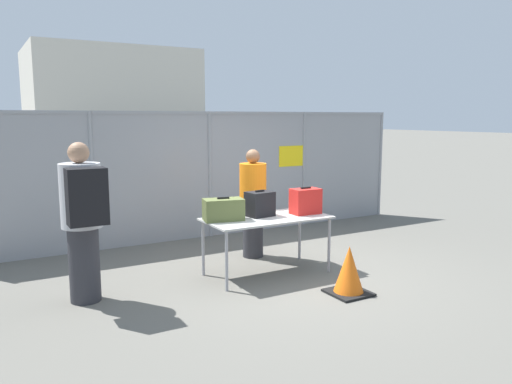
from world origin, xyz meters
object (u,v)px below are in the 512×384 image
Objects in this scene: suitcase_red at (306,201)px; utility_trailer at (248,190)px; traffic_cone at (349,272)px; inspection_table at (267,222)px; suitcase_olive at (223,210)px; suitcase_black at (260,204)px; traveler_hooded at (83,216)px; security_worker_near at (253,202)px.

suitcase_red is 5.23m from utility_trailer.
inspection_table is at bearing 111.01° from traffic_cone.
suitcase_olive is 0.56m from suitcase_black.
utility_trailer is at bearing 70.25° from suitcase_red.
suitcase_red reaches higher than inspection_table.
security_worker_near is at bearing 19.07° from traveler_hooded.
suitcase_olive is 0.94× the size of traffic_cone.
inspection_table is 0.92× the size of traveler_hooded.
suitcase_black reaches higher than inspection_table.
traveler_hooded reaches higher than suitcase_olive.
utility_trailer is (2.11, 4.00, -0.48)m from security_worker_near.
suitcase_red is at bearing 0.60° from traveler_hooded.
suitcase_olive is 1.22m from suitcase_red.
suitcase_black is at bearing 67.51° from security_worker_near.
traveler_hooded is at bearing -179.38° from suitcase_olive.
security_worker_near is 2.78× the size of traffic_cone.
inspection_table is at bearing 175.57° from suitcase_red.
suitcase_olive reaches higher than inspection_table.
suitcase_black is 0.78m from security_worker_near.
traffic_cone is at bearing -97.47° from suitcase_red.
security_worker_near is 4.55m from utility_trailer.
suitcase_olive is (-0.60, 0.12, 0.20)m from inspection_table.
suitcase_red is 0.96m from security_worker_near.
inspection_table is at bearing -115.99° from utility_trailer.
traveler_hooded reaches higher than suitcase_black.
suitcase_black is 0.23× the size of security_worker_near.
suitcase_olive is 0.13× the size of utility_trailer.
inspection_table is 0.65m from suitcase_red.
suitcase_olive is at bearing 168.69° from inspection_table.
security_worker_near reaches higher than suitcase_olive.
utility_trailer is at bearing 57.91° from suitcase_olive.
traffic_cone is (0.46, -1.19, -0.45)m from inspection_table.
security_worker_near is (0.85, 0.72, -0.08)m from suitcase_olive.
suitcase_red is (1.21, -0.17, 0.04)m from suitcase_olive.
suitcase_olive reaches higher than traffic_cone.
utility_trailer is at bearing 72.47° from traffic_cone.
traffic_cone is (1.06, -1.31, -0.66)m from suitcase_olive.
suitcase_olive is at bearing 40.02° from security_worker_near.
suitcase_red is at bearing -4.43° from inspection_table.
suitcase_olive is 1.80m from traffic_cone.
security_worker_near is at bearing 67.64° from suitcase_black.
security_worker_near reaches higher than suitcase_red.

